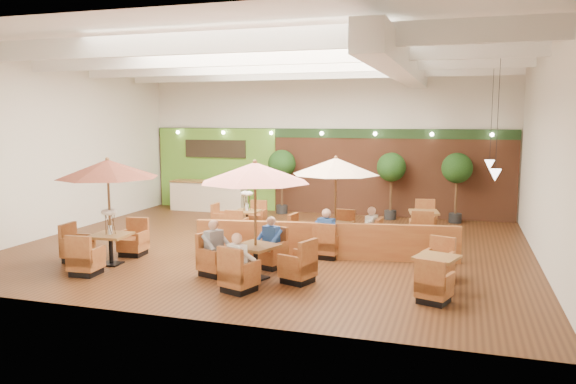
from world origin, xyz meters
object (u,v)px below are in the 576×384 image
at_px(topiary_1, 391,170).
at_px(topiary_2, 457,171).
at_px(diner_3, 327,229).
at_px(booth_divider, 325,241).
at_px(table_2, 336,186).
at_px(diner_0, 239,256).
at_px(table_5, 423,224).
at_px(diner_2, 215,243).
at_px(table_0, 106,188).
at_px(diner_1, 270,237).
at_px(service_counter, 209,196).
at_px(topiary_0, 282,166).
at_px(diner_4, 370,225).
at_px(table_3, 241,218).
at_px(table_4, 436,273).
at_px(table_1, 255,199).

distance_m(topiary_1, topiary_2, 2.24).
distance_m(topiary_2, diner_3, 7.01).
height_order(booth_divider, diner_3, diner_3).
bearing_deg(table_2, diner_0, -99.20).
relative_size(table_5, diner_0, 3.36).
distance_m(booth_divider, diner_2, 3.08).
bearing_deg(table_5, table_0, -150.60).
height_order(topiary_1, diner_2, topiary_1).
bearing_deg(diner_1, service_counter, -38.19).
distance_m(table_2, topiary_0, 6.16).
xyz_separation_m(topiary_0, diner_4, (4.18, -5.24, -1.05)).
distance_m(table_5, diner_3, 4.25).
distance_m(table_2, diner_2, 4.02).
height_order(diner_1, diner_2, diner_2).
bearing_deg(diner_2, table_2, 174.33).
xyz_separation_m(table_3, table_4, (6.29, -4.52, -0.09)).
xyz_separation_m(table_3, table_5, (5.65, 1.04, -0.07)).
bearing_deg(table_2, table_4, -40.35).
bearing_deg(booth_divider, table_1, -124.58).
height_order(topiary_0, diner_3, topiary_0).
bearing_deg(service_counter, diner_0, -61.33).
bearing_deg(diner_3, diner_2, -120.70).
height_order(topiary_1, diner_0, topiary_1).
distance_m(booth_divider, topiary_0, 7.15).
height_order(table_1, table_4, table_1).
bearing_deg(diner_0, table_4, 43.04).
xyz_separation_m(table_2, topiary_1, (0.87, 5.24, 0.01)).
height_order(service_counter, topiary_0, topiary_0).
relative_size(diner_0, diner_3, 0.94).
distance_m(table_4, topiary_0, 10.25).
distance_m(table_1, topiary_2, 9.51).
bearing_deg(topiary_0, table_2, -58.35).
relative_size(diner_0, diner_1, 1.00).
bearing_deg(table_2, topiary_0, 126.84).
bearing_deg(table_4, diner_1, -170.30).
distance_m(table_4, diner_4, 3.47).
bearing_deg(table_5, table_2, -139.11).
distance_m(table_5, diner_0, 7.70).
bearing_deg(diner_1, topiary_2, -102.11).
bearing_deg(table_5, diner_2, -135.34).
bearing_deg(diner_1, table_4, -171.47).
bearing_deg(table_2, topiary_1, 85.79).
xyz_separation_m(service_counter, booth_divider, (6.16, -6.06, -0.11)).
relative_size(topiary_2, diner_0, 3.05).
bearing_deg(diner_2, table_0, -65.33).
relative_size(table_0, table_3, 1.15).
xyz_separation_m(booth_divider, table_4, (2.86, -1.87, -0.12)).
bearing_deg(table_4, diner_0, -142.33).
height_order(table_1, table_5, table_1).
distance_m(table_4, topiary_1, 8.49).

